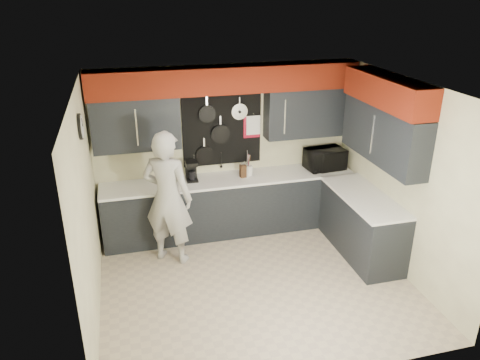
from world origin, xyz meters
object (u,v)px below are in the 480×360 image
object	(u,v)px
coffee_maker	(191,170)
utensil_crock	(249,170)
microwave	(325,159)
person	(168,198)
knife_block	(243,171)

from	to	relation	value
coffee_maker	utensil_crock	bearing A→B (deg)	-0.19
microwave	person	world-z (taller)	person
knife_block	person	bearing A→B (deg)	-160.62
microwave	coffee_maker	distance (m)	2.14
microwave	person	distance (m)	2.64
utensil_crock	coffee_maker	distance (m)	0.90
knife_block	person	world-z (taller)	person
knife_block	utensil_crock	bearing A→B (deg)	20.67
person	microwave	bearing A→B (deg)	-136.93
microwave	knife_block	bearing A→B (deg)	174.61
microwave	person	bearing A→B (deg)	-173.23
utensil_crock	person	xyz separation A→B (m)	(-1.33, -0.62, -0.03)
utensil_crock	person	distance (m)	1.47
microwave	knife_block	distance (m)	1.36
knife_block	coffee_maker	distance (m)	0.79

